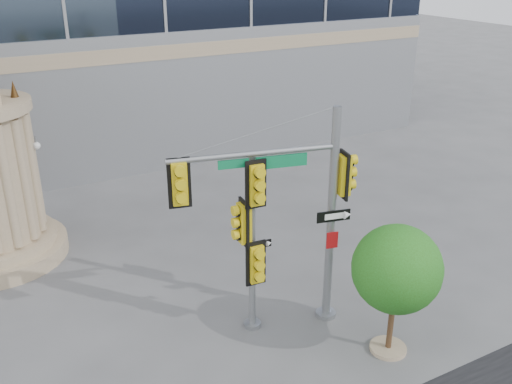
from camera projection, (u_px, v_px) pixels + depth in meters
ground at (306, 359)px, 13.84m from camera, size 120.00×120.00×0.00m
main_signal_pole at (293, 198)px, 13.82m from camera, size 4.44×1.37×5.81m
secondary_signal_pole at (252, 233)px, 13.84m from camera, size 0.82×0.65×4.80m
street_tree at (397, 272)px, 13.32m from camera, size 2.17×2.12×3.38m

